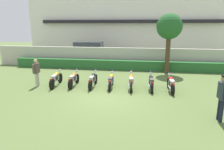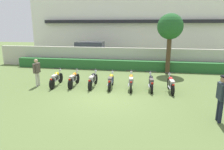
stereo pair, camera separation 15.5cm
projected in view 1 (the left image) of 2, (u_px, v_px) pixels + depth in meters
ground at (106, 98)px, 10.01m from camera, size 60.00×60.00×0.00m
building at (130, 24)px, 24.96m from camera, size 23.16×6.50×7.34m
compound_wall at (122, 58)px, 16.76m from camera, size 22.00×0.30×1.69m
hedge_row at (121, 65)px, 16.20m from camera, size 17.60×0.70×0.77m
parked_car at (90, 51)px, 20.27m from camera, size 4.56×2.20×1.89m
tree_near_inspector at (169, 28)px, 14.36m from camera, size 1.82×1.82×4.31m
motorcycle_in_row_0 at (56, 79)px, 11.83m from camera, size 0.60×1.94×0.96m
motorcycle_in_row_1 at (74, 79)px, 11.77m from camera, size 0.60×1.79×0.95m
motorcycle_in_row_2 at (93, 80)px, 11.61m from camera, size 0.60×1.91×0.95m
motorcycle_in_row_3 at (111, 80)px, 11.47m from camera, size 0.60×1.78×0.94m
motorcycle_in_row_4 at (131, 81)px, 11.27m from camera, size 0.60×1.92×0.97m
motorcycle_in_row_5 at (151, 82)px, 11.15m from camera, size 0.60×1.82×0.95m
motorcycle_in_row_6 at (171, 83)px, 10.86m from camera, size 0.60×1.79×0.95m
inspector_person at (36, 71)px, 11.67m from camera, size 0.22×0.65×1.60m
officer_0 at (223, 94)px, 7.35m from camera, size 0.24×0.69×1.75m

